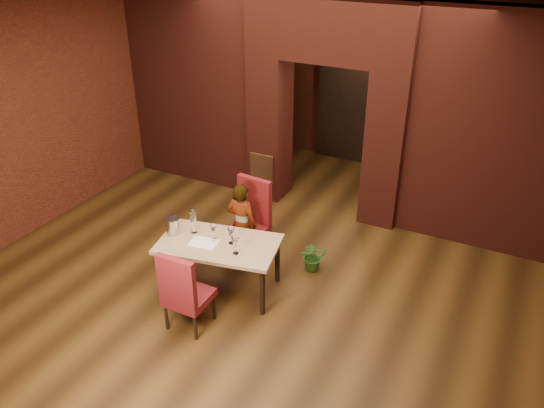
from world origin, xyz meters
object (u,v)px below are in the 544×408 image
at_px(chair_far, 246,222).
at_px(wine_glass_b, 231,236).
at_px(person_seated, 242,224).
at_px(wine_glass_a, 214,233).
at_px(dining_table, 220,266).
at_px(potted_plant, 314,256).
at_px(wine_bucket, 173,226).
at_px(water_bottle, 193,221).
at_px(wine_glass_c, 235,246).
at_px(chair_near, 188,288).

bearing_deg(chair_far, wine_glass_b, -67.87).
bearing_deg(wine_glass_b, person_seated, 108.76).
relative_size(person_seated, wine_glass_a, 5.73).
bearing_deg(dining_table, potted_plant, 34.54).
relative_size(wine_glass_a, wine_bucket, 0.98).
height_order(wine_glass_b, wine_bucket, wine_glass_b).
xyz_separation_m(person_seated, water_bottle, (-0.34, -0.57, 0.25)).
bearing_deg(wine_glass_a, potted_plant, 42.65).
bearing_deg(wine_glass_a, wine_bucket, -168.96).
relative_size(wine_glass_b, potted_plant, 0.53).
height_order(wine_glass_b, wine_glass_c, wine_glass_b).
xyz_separation_m(dining_table, person_seated, (-0.05, 0.63, 0.24)).
xyz_separation_m(chair_far, wine_glass_a, (-0.03, -0.72, 0.22)).
xyz_separation_m(dining_table, chair_near, (0.05, -0.72, 0.17)).
bearing_deg(wine_glass_b, wine_glass_a, -171.69).
xyz_separation_m(wine_glass_a, potted_plant, (0.95, 0.87, -0.57)).
height_order(wine_bucket, water_bottle, water_bottle).
bearing_deg(person_seated, potted_plant, -164.46).
relative_size(wine_glass_c, wine_bucket, 1.01).
bearing_deg(person_seated, wine_glass_a, 85.95).
relative_size(wine_glass_a, potted_plant, 0.51).
bearing_deg(person_seated, wine_glass_c, 114.57).
relative_size(person_seated, water_bottle, 3.56).
bearing_deg(dining_table, water_bottle, 159.23).
distance_m(chair_near, water_bottle, 0.96).
bearing_deg(potted_plant, wine_glass_a, -137.35).
relative_size(chair_near, wine_glass_b, 4.76).
bearing_deg(chair_near, wine_glass_b, -97.83).
bearing_deg(water_bottle, chair_far, 63.63).
relative_size(chair_far, wine_glass_a, 5.48).
distance_m(dining_table, potted_plant, 1.26).
bearing_deg(wine_glass_c, chair_near, -112.10).
distance_m(dining_table, chair_far, 0.78).
bearing_deg(dining_table, wine_glass_c, -30.72).
height_order(wine_glass_a, water_bottle, water_bottle).
bearing_deg(dining_table, chair_far, 82.40).
xyz_separation_m(wine_glass_b, water_bottle, (-0.54, 0.00, 0.06)).
bearing_deg(wine_glass_b, water_bottle, 179.96).
distance_m(chair_near, wine_glass_c, 0.72).
bearing_deg(potted_plant, wine_glass_b, -130.63).
xyz_separation_m(chair_far, chair_near, (0.11, -1.47, -0.05)).
height_order(dining_table, wine_glass_b, wine_glass_b).
distance_m(person_seated, wine_glass_c, 0.84).
distance_m(chair_far, chair_near, 1.47).
distance_m(wine_glass_b, potted_plant, 1.25).
distance_m(dining_table, wine_glass_b, 0.47).
bearing_deg(chair_far, dining_table, -80.00).
relative_size(wine_glass_c, potted_plant, 0.52).
bearing_deg(water_bottle, potted_plant, 33.72).
bearing_deg(wine_bucket, wine_glass_c, -2.05).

